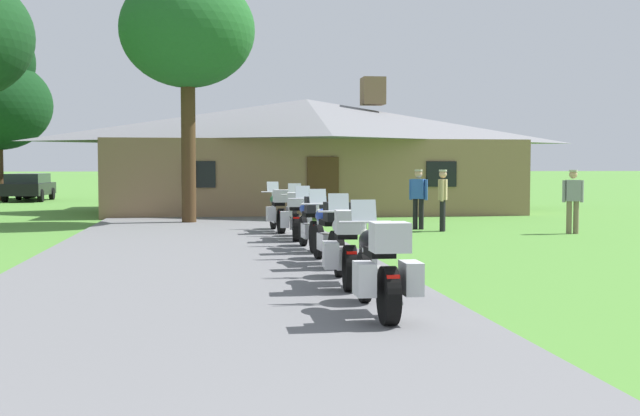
% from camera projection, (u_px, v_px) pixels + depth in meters
% --- Properties ---
extents(ground_plane, '(500.00, 500.00, 0.00)m').
position_uv_depth(ground_plane, '(204.00, 233.00, 21.17)').
color(ground_plane, '#4C8433').
extents(asphalt_driveway, '(6.40, 80.00, 0.06)m').
position_uv_depth(asphalt_driveway, '(204.00, 238.00, 19.19)').
color(asphalt_driveway, slate).
rests_on(asphalt_driveway, ground).
extents(motorcycle_black_nearest_to_camera, '(0.73, 2.08, 1.30)m').
position_uv_depth(motorcycle_black_nearest_to_camera, '(380.00, 269.00, 9.01)').
color(motorcycle_black_nearest_to_camera, black).
rests_on(motorcycle_black_nearest_to_camera, asphalt_driveway).
extents(motorcycle_silver_second_in_row, '(0.79, 2.08, 1.30)m').
position_uv_depth(motorcycle_silver_second_in_row, '(346.00, 248.00, 11.31)').
color(motorcycle_silver_second_in_row, black).
rests_on(motorcycle_silver_second_in_row, asphalt_driveway).
extents(motorcycle_blue_third_in_row, '(0.66, 2.08, 1.30)m').
position_uv_depth(motorcycle_blue_third_in_row, '(329.00, 233.00, 13.82)').
color(motorcycle_blue_third_in_row, black).
rests_on(motorcycle_blue_third_in_row, asphalt_driveway).
extents(motorcycle_blue_fourth_in_row, '(0.66, 2.08, 1.30)m').
position_uv_depth(motorcycle_blue_fourth_in_row, '(310.00, 223.00, 16.19)').
color(motorcycle_blue_fourth_in_row, black).
rests_on(motorcycle_blue_fourth_in_row, asphalt_driveway).
extents(motorcycle_yellow_fifth_in_row, '(0.83, 2.08, 1.30)m').
position_uv_depth(motorcycle_yellow_fifth_in_row, '(296.00, 216.00, 18.50)').
color(motorcycle_yellow_fifth_in_row, black).
rests_on(motorcycle_yellow_fifth_in_row, asphalt_driveway).
extents(motorcycle_green_farthest_in_row, '(0.78, 2.08, 1.30)m').
position_uv_depth(motorcycle_green_farthest_in_row, '(278.00, 211.00, 20.66)').
color(motorcycle_green_farthest_in_row, black).
rests_on(motorcycle_green_farthest_in_row, asphalt_driveway).
extents(stone_lodge, '(15.98, 9.47, 5.36)m').
position_uv_depth(stone_lodge, '(307.00, 153.00, 31.59)').
color(stone_lodge, '#896B4C').
rests_on(stone_lodge, ground).
extents(bystander_blue_shirt_near_lodge, '(0.46, 0.39, 1.69)m').
position_uv_depth(bystander_blue_shirt_near_lodge, '(418.00, 196.00, 22.22)').
color(bystander_blue_shirt_near_lodge, black).
rests_on(bystander_blue_shirt_near_lodge, ground).
extents(bystander_gray_shirt_beside_signpost, '(0.54, 0.30, 1.69)m').
position_uv_depth(bystander_gray_shirt_beside_signpost, '(573.00, 198.00, 20.75)').
color(bystander_gray_shirt_beside_signpost, '#75664C').
rests_on(bystander_gray_shirt_beside_signpost, ground).
extents(bystander_tan_shirt_by_tree, '(0.34, 0.51, 1.69)m').
position_uv_depth(bystander_tan_shirt_by_tree, '(443.00, 197.00, 21.54)').
color(bystander_tan_shirt_by_tree, black).
rests_on(bystander_tan_shirt_by_tree, ground).
extents(tree_by_lodge_front, '(4.10, 4.10, 9.10)m').
position_uv_depth(tree_by_lodge_front, '(187.00, 15.00, 23.96)').
color(tree_by_lodge_front, '#422D19').
rests_on(tree_by_lodge_front, ground).
extents(parked_black_suv_far_left, '(1.93, 4.61, 1.40)m').
position_uv_depth(parked_black_suv_far_left, '(29.00, 186.00, 40.30)').
color(parked_black_suv_far_left, black).
rests_on(parked_black_suv_far_left, ground).
extents(parked_white_sedan_far_left, '(4.27, 2.03, 1.20)m').
position_uv_depth(parked_white_sedan_far_left, '(5.00, 187.00, 43.22)').
color(parked_white_sedan_far_left, silver).
rests_on(parked_white_sedan_far_left, ground).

